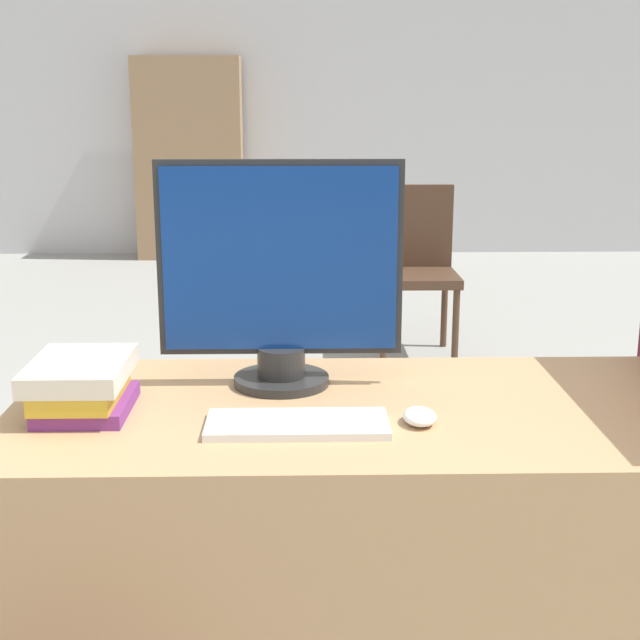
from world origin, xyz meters
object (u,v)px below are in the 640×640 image
object	(u,v)px
far_chair	(415,261)
monitor	(280,278)
keyboard	(297,424)
mouse	(420,416)
book_stack	(82,385)

from	to	relation	value
far_chair	monitor	bearing A→B (deg)	-155.61
monitor	keyboard	size ratio (longest dim) A/B	1.51
monitor	mouse	xyz separation A→B (m)	(0.28, -0.26, -0.23)
monitor	mouse	world-z (taller)	monitor
keyboard	monitor	bearing A→B (deg)	97.54
keyboard	book_stack	xyz separation A→B (m)	(-0.44, 0.11, 0.05)
monitor	far_chair	world-z (taller)	monitor
mouse	keyboard	bearing A→B (deg)	-175.34
mouse	far_chair	bearing A→B (deg)	82.89
mouse	far_chair	world-z (taller)	far_chair
book_stack	far_chair	size ratio (longest dim) A/B	0.29
book_stack	far_chair	xyz separation A→B (m)	(1.08, 3.04, -0.29)
keyboard	mouse	world-z (taller)	mouse
book_stack	keyboard	bearing A→B (deg)	-13.57
monitor	mouse	bearing A→B (deg)	-42.74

